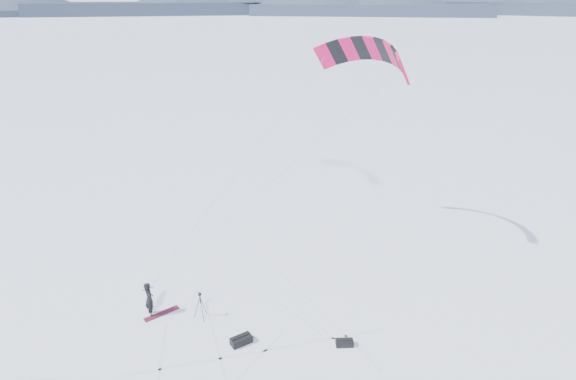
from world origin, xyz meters
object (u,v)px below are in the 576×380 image
gear_bag_a (241,340)px  gear_bag_b (345,343)px  snowboard (162,314)px  tripod (200,302)px  snowkiter (151,314)px

gear_bag_a → gear_bag_b: 4.22m
snowboard → gear_bag_a: size_ratio=1.80×
tripod → gear_bag_b: tripod is taller
snowkiter → gear_bag_a: (2.81, -3.68, 0.17)m
gear_bag_a → tripod: bearing=105.8°
tripod → gear_bag_a: size_ratio=1.44×
tripod → snowboard: bearing=112.8°
snowboard → snowkiter: bearing=144.2°
tripod → gear_bag_b: bearing=-75.0°
snowboard → gear_bag_b: size_ratio=2.05×
snowkiter → tripod: (1.91, -1.30, 0.83)m
snowkiter → gear_bag_b: snowkiter is taller
snowkiter → snowboard: bearing=-121.7°
snowboard → gear_bag_b: bearing=-53.1°
tripod → gear_bag_b: size_ratio=1.64×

